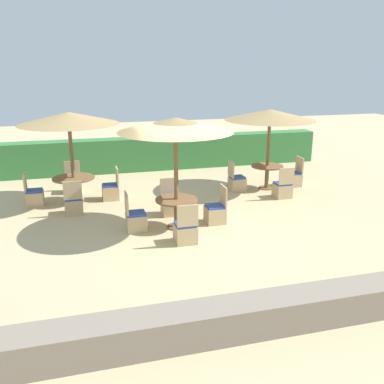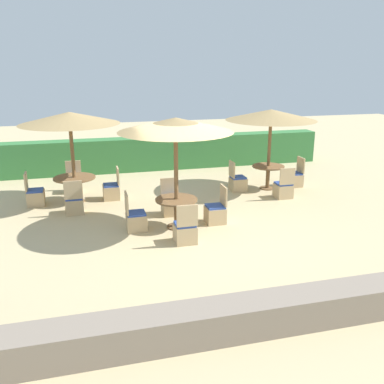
# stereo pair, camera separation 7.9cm
# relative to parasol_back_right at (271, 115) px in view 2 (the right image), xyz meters

# --- Properties ---
(ground_plane) EXTENTS (40.00, 40.00, 0.00)m
(ground_plane) POSITION_rel_parasol_back_right_xyz_m (-3.14, -3.24, -2.29)
(ground_plane) COLOR #C6B284
(hedge_row) EXTENTS (13.00, 0.70, 1.19)m
(hedge_row) POSITION_rel_parasol_back_right_xyz_m (-3.14, 3.43, -1.69)
(hedge_row) COLOR #387A3D
(hedge_row) RESTS_ON ground_plane
(stone_border) EXTENTS (10.00, 0.56, 0.51)m
(stone_border) POSITION_rel_parasol_back_right_xyz_m (-3.14, -6.84, -2.03)
(stone_border) COLOR gray
(stone_border) RESTS_ON ground_plane
(parasol_back_right) EXTENTS (2.73, 2.73, 2.46)m
(parasol_back_right) POSITION_rel_parasol_back_right_xyz_m (0.00, 0.00, 0.00)
(parasol_back_right) COLOR brown
(parasol_back_right) RESTS_ON ground_plane
(round_table_back_right) EXTENTS (0.99, 0.99, 0.73)m
(round_table_back_right) POSITION_rel_parasol_back_right_xyz_m (0.00, -0.00, -1.73)
(round_table_back_right) COLOR brown
(round_table_back_right) RESTS_ON ground_plane
(patio_chair_back_right_south) EXTENTS (0.46, 0.46, 0.93)m
(patio_chair_back_right_south) POSITION_rel_parasol_back_right_xyz_m (0.05, -1.00, -2.03)
(patio_chair_back_right_south) COLOR tan
(patio_chair_back_right_south) RESTS_ON ground_plane
(patio_chair_back_right_west) EXTENTS (0.46, 0.46, 0.93)m
(patio_chair_back_right_west) POSITION_rel_parasol_back_right_xyz_m (-0.99, 0.02, -2.03)
(patio_chair_back_right_west) COLOR tan
(patio_chair_back_right_west) RESTS_ON ground_plane
(patio_chair_back_right_east) EXTENTS (0.46, 0.46, 0.93)m
(patio_chair_back_right_east) POSITION_rel_parasol_back_right_xyz_m (0.94, 0.03, -2.03)
(patio_chair_back_right_east) COLOR tan
(patio_chair_back_right_east) RESTS_ON ground_plane
(parasol_center) EXTENTS (2.63, 2.63, 2.62)m
(parasol_center) POSITION_rel_parasol_back_right_xyz_m (-3.48, -2.49, 0.16)
(parasol_center) COLOR brown
(parasol_center) RESTS_ON ground_plane
(round_table_center) EXTENTS (1.00, 1.00, 0.71)m
(round_table_center) POSITION_rel_parasol_back_right_xyz_m (-3.48, -2.49, -1.74)
(round_table_center) COLOR brown
(round_table_center) RESTS_ON ground_plane
(patio_chair_center_east) EXTENTS (0.46, 0.46, 0.93)m
(patio_chair_center_east) POSITION_rel_parasol_back_right_xyz_m (-2.48, -2.44, -2.03)
(patio_chair_center_east) COLOR tan
(patio_chair_center_east) RESTS_ON ground_plane
(patio_chair_center_west) EXTENTS (0.46, 0.46, 0.93)m
(patio_chair_center_west) POSITION_rel_parasol_back_right_xyz_m (-4.46, -2.44, -2.03)
(patio_chair_center_west) COLOR tan
(patio_chair_center_west) RESTS_ON ground_plane
(patio_chair_center_south) EXTENTS (0.46, 0.46, 0.93)m
(patio_chair_center_south) POSITION_rel_parasol_back_right_xyz_m (-3.50, -3.44, -2.03)
(patio_chair_center_south) COLOR tan
(patio_chair_center_south) RESTS_ON ground_plane
(patio_chair_center_north) EXTENTS (0.46, 0.46, 0.93)m
(patio_chair_center_north) POSITION_rel_parasol_back_right_xyz_m (-3.42, -1.56, -2.03)
(patio_chair_center_north) COLOR tan
(patio_chair_center_north) RESTS_ON ground_plane
(parasol_back_left) EXTENTS (2.70, 2.70, 2.53)m
(parasol_back_left) POSITION_rel_parasol_back_right_xyz_m (-5.82, 0.14, 0.07)
(parasol_back_left) COLOR brown
(parasol_back_left) RESTS_ON ground_plane
(round_table_back_left) EXTENTS (1.16, 1.16, 0.72)m
(round_table_back_left) POSITION_rel_parasol_back_right_xyz_m (-5.82, 0.14, -1.70)
(round_table_back_left) COLOR brown
(round_table_back_left) RESTS_ON ground_plane
(patio_chair_back_left_south) EXTENTS (0.46, 0.46, 0.93)m
(patio_chair_back_left_south) POSITION_rel_parasol_back_right_xyz_m (-5.85, -0.86, -2.03)
(patio_chair_back_left_south) COLOR tan
(patio_chair_back_left_south) RESTS_ON ground_plane
(patio_chair_back_left_east) EXTENTS (0.46, 0.46, 0.93)m
(patio_chair_back_left_east) POSITION_rel_parasol_back_right_xyz_m (-4.80, 0.13, -2.03)
(patio_chair_back_left_east) COLOR tan
(patio_chair_back_left_east) RESTS_ON ground_plane
(patio_chair_back_left_west) EXTENTS (0.46, 0.46, 0.93)m
(patio_chair_back_left_west) POSITION_rel_parasol_back_right_xyz_m (-6.90, 0.12, -2.03)
(patio_chair_back_left_west) COLOR tan
(patio_chair_back_left_west) RESTS_ON ground_plane
(patio_chair_back_left_north) EXTENTS (0.46, 0.46, 0.93)m
(patio_chair_back_left_north) POSITION_rel_parasol_back_right_xyz_m (-5.85, 1.16, -2.03)
(patio_chair_back_left_north) COLOR tan
(patio_chair_back_left_north) RESTS_ON ground_plane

